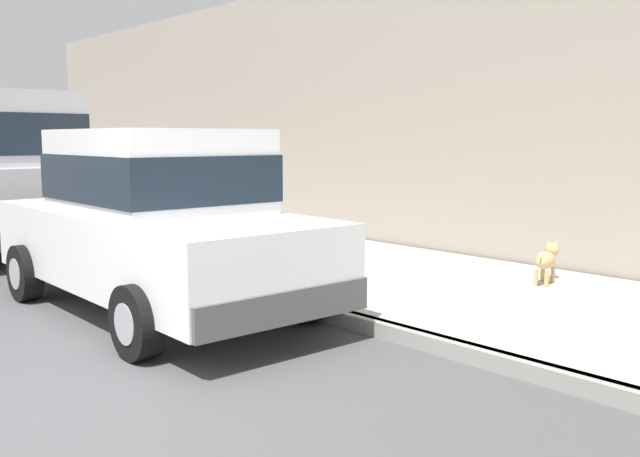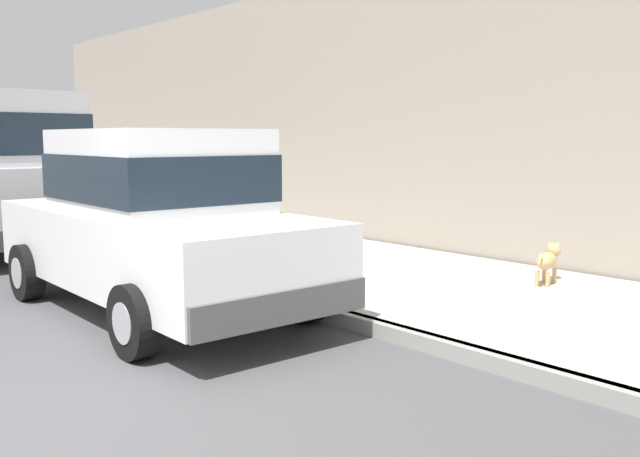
# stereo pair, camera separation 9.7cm
# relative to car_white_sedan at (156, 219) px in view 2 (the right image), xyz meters

# --- Properties ---
(ground_plane) EXTENTS (80.00, 80.00, 0.00)m
(ground_plane) POSITION_rel_car_white_sedan_xyz_m (-2.11, -2.21, -0.98)
(ground_plane) COLOR #4C4C4F
(curb) EXTENTS (0.16, 64.00, 0.14)m
(curb) POSITION_rel_car_white_sedan_xyz_m (1.09, -2.21, -0.91)
(curb) COLOR gray
(curb) RESTS_ON ground
(sidewalk) EXTENTS (3.60, 64.00, 0.14)m
(sidewalk) POSITION_rel_car_white_sedan_xyz_m (2.89, -2.21, -0.91)
(sidewalk) COLOR #B7B5AD
(sidewalk) RESTS_ON ground
(car_white_sedan) EXTENTS (2.10, 4.63, 1.92)m
(car_white_sedan) POSITION_rel_car_white_sedan_xyz_m (0.00, 0.00, 0.00)
(car_white_sedan) COLOR white
(car_white_sedan) RESTS_ON ground
(dog_tan) EXTENTS (0.74, 0.31, 0.49)m
(dog_tan) POSITION_rel_car_white_sedan_xyz_m (3.79, -2.33, -0.55)
(dog_tan) COLOR tan
(dog_tan) RESTS_ON sidewalk
(fire_hydrant) EXTENTS (0.34, 0.24, 0.72)m
(fire_hydrant) POSITION_rel_car_white_sedan_xyz_m (1.54, 1.27, -0.51)
(fire_hydrant) COLOR gold
(fire_hydrant) RESTS_ON sidewalk
(building_facade) EXTENTS (0.50, 20.00, 4.54)m
(building_facade) POSITION_rel_car_white_sedan_xyz_m (4.99, 3.79, 1.29)
(building_facade) COLOR #9E9384
(building_facade) RESTS_ON ground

